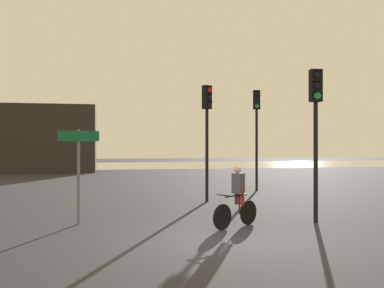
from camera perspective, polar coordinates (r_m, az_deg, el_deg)
ground_plane at (r=9.82m, az=2.78°, el=-12.86°), size 120.00×120.00×0.00m
water_strip at (r=46.14m, az=-8.17°, el=-2.83°), size 80.00×16.00×0.01m
distant_building at (r=36.97m, az=-23.91°, el=0.66°), size 14.38×4.00×5.35m
traffic_light_near_right at (r=12.37m, az=16.17°, el=3.62°), size 0.34×0.36×4.27m
traffic_light_far_right at (r=20.49m, az=8.61°, el=3.01°), size 0.37×0.38×4.76m
traffic_light_center at (r=16.34m, az=2.02°, el=3.10°), size 0.40×0.42×4.44m
direction_sign_post at (r=12.06m, az=-14.89°, el=-2.36°), size 1.09×0.20×2.60m
cyclist at (r=11.42m, az=6.07°, el=-6.90°), size 1.46×0.96×1.62m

